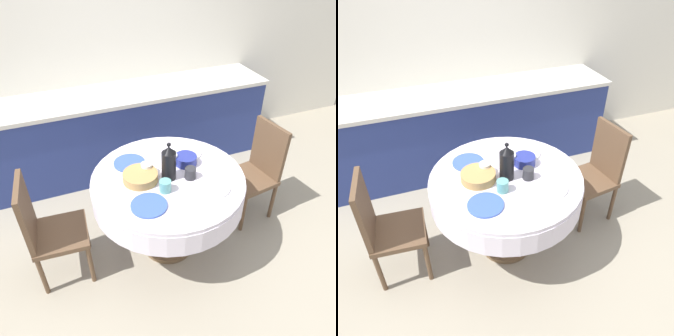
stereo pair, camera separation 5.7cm
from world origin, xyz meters
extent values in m
plane|color=#9E937F|center=(0.00, 0.00, 0.00)|extent=(12.00, 12.00, 0.00)
cube|color=silver|center=(0.00, 1.66, 1.30)|extent=(7.00, 0.05, 2.60)
cube|color=navy|center=(0.00, 1.33, 0.43)|extent=(3.20, 0.60, 0.87)
cube|color=beige|center=(0.00, 1.33, 0.89)|extent=(3.24, 0.64, 0.04)
cylinder|color=brown|center=(0.00, 0.00, 0.02)|extent=(0.44, 0.44, 0.04)
cylinder|color=brown|center=(0.00, 0.00, 0.30)|extent=(0.11, 0.11, 0.51)
cylinder|color=silver|center=(0.00, 0.00, 0.64)|extent=(1.17, 1.17, 0.18)
cylinder|color=silver|center=(0.00, 0.00, 0.75)|extent=(1.16, 1.16, 0.03)
cube|color=brown|center=(0.84, 0.11, 0.41)|extent=(0.45, 0.45, 0.04)
cube|color=brown|center=(1.02, 0.13, 0.68)|extent=(0.08, 0.38, 0.50)
cylinder|color=brown|center=(0.69, -0.09, 0.20)|extent=(0.04, 0.04, 0.39)
cylinder|color=brown|center=(0.65, 0.26, 0.20)|extent=(0.04, 0.04, 0.39)
cylinder|color=brown|center=(1.04, -0.05, 0.20)|extent=(0.04, 0.04, 0.39)
cylinder|color=brown|center=(1.00, 0.31, 0.20)|extent=(0.04, 0.04, 0.39)
cube|color=brown|center=(-0.85, 0.07, 0.41)|extent=(0.43, 0.43, 0.04)
cube|color=brown|center=(-1.03, 0.08, 0.68)|extent=(0.07, 0.38, 0.50)
cylinder|color=brown|center=(-0.66, 0.23, 0.20)|extent=(0.04, 0.04, 0.39)
cylinder|color=brown|center=(-0.69, -0.12, 0.20)|extent=(0.04, 0.04, 0.39)
cylinder|color=brown|center=(-1.01, 0.26, 0.20)|extent=(0.04, 0.04, 0.39)
cylinder|color=brown|center=(-1.04, -0.10, 0.20)|extent=(0.04, 0.04, 0.39)
cylinder|color=#3856AD|center=(-0.24, -0.25, 0.77)|extent=(0.25, 0.25, 0.01)
cylinder|color=#5BA39E|center=(-0.08, -0.15, 0.81)|extent=(0.09, 0.09, 0.09)
cylinder|color=white|center=(0.25, -0.24, 0.77)|extent=(0.25, 0.25, 0.01)
cylinder|color=#28282D|center=(0.15, -0.08, 0.81)|extent=(0.09, 0.09, 0.09)
cylinder|color=#3856AD|center=(-0.22, 0.27, 0.77)|extent=(0.25, 0.25, 0.01)
cylinder|color=white|center=(-0.13, 0.10, 0.81)|extent=(0.09, 0.09, 0.09)
cylinder|color=white|center=(0.26, 0.24, 0.77)|extent=(0.25, 0.25, 0.01)
cylinder|color=white|center=(0.09, 0.14, 0.81)|extent=(0.09, 0.09, 0.09)
cylinder|color=black|center=(0.00, -0.01, 0.87)|extent=(0.11, 0.11, 0.22)
cone|color=black|center=(0.00, -0.01, 1.01)|extent=(0.10, 0.10, 0.05)
sphere|color=black|center=(0.00, -0.01, 1.05)|extent=(0.03, 0.03, 0.03)
cylinder|color=#AD844C|center=(-0.21, 0.03, 0.79)|extent=(0.26, 0.26, 0.07)
cylinder|color=navy|center=(0.19, 0.10, 0.80)|extent=(0.17, 0.17, 0.07)
camera|label=1|loc=(-0.73, -1.81, 2.28)|focal=35.00mm
camera|label=2|loc=(-0.67, -1.83, 2.28)|focal=35.00mm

